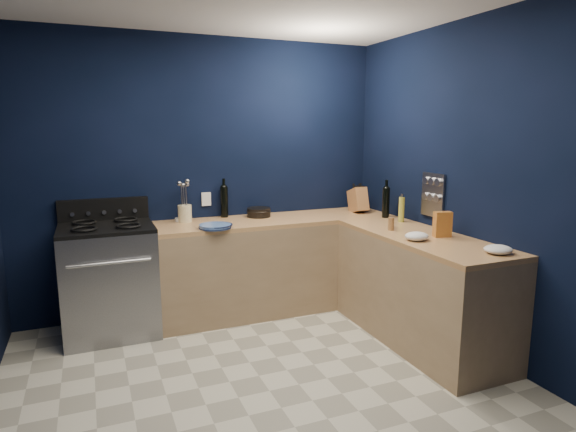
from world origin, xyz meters
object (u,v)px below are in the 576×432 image
gas_range (110,282)px  utensil_crock (185,213)px  knife_block (358,200)px  crouton_bag (442,224)px  plate_stack (215,226)px

gas_range → utensil_crock: 0.88m
knife_block → crouton_bag: 1.26m
gas_range → crouton_bag: bearing=-26.6°
plate_stack → knife_block: size_ratio=1.16×
knife_block → crouton_bag: (0.03, -1.26, -0.02)m
plate_stack → utensil_crock: 0.44m
knife_block → crouton_bag: size_ratio=1.18×
knife_block → plate_stack: bearing=-166.6°
gas_range → plate_stack: size_ratio=3.31×
gas_range → plate_stack: (0.88, -0.22, 0.46)m
plate_stack → utensil_crock: utensil_crock is taller
utensil_crock → crouton_bag: bearing=-38.5°
crouton_bag → plate_stack: bearing=159.1°
plate_stack → crouton_bag: 1.89m
utensil_crock → plate_stack: bearing=-64.8°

